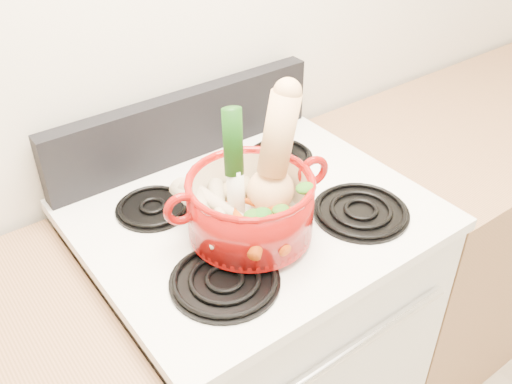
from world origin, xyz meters
TOP-DOWN VIEW (x-y plane):
  - wall_back at (0.00, 1.75)m, footprint 3.50×0.02m
  - stove_body at (0.00, 1.40)m, footprint 0.76×0.65m
  - cooktop at (0.00, 1.40)m, footprint 0.78×0.67m
  - control_backsplash at (0.00, 1.70)m, footprint 0.76×0.05m
  - oven_handle at (0.00, 1.06)m, footprint 0.60×0.02m
  - counter_right at (1.07, 1.40)m, footprint 1.36×0.65m
  - burner_front_left at (-0.19, 1.24)m, footprint 0.22×0.22m
  - burner_front_right at (0.19, 1.24)m, footprint 0.22×0.22m
  - burner_back_left at (-0.19, 1.54)m, footprint 0.17×0.17m
  - burner_back_right at (0.19, 1.54)m, footprint 0.17×0.17m
  - dutch_oven at (-0.06, 1.32)m, footprint 0.31×0.31m
  - pot_handle_left at (-0.21, 1.35)m, footprint 0.08×0.03m
  - pot_handle_right at (0.08, 1.30)m, footprint 0.08×0.03m
  - squash at (-0.00, 1.34)m, footprint 0.18×0.13m
  - leek at (-0.08, 1.36)m, footprint 0.06×0.07m
  - ginger at (-0.04, 1.41)m, footprint 0.09×0.07m
  - parsnip_0 at (-0.14, 1.36)m, footprint 0.06×0.24m
  - parsnip_1 at (-0.12, 1.36)m, footprint 0.12×0.19m
  - parsnip_2 at (-0.11, 1.37)m, footprint 0.11×0.21m
  - parsnip_3 at (-0.16, 1.35)m, footprint 0.09×0.16m
  - carrot_0 at (-0.07, 1.26)m, footprint 0.04×0.15m
  - carrot_1 at (-0.10, 1.30)m, footprint 0.05×0.16m
  - carrot_2 at (-0.03, 1.30)m, footprint 0.12×0.16m
  - carrot_3 at (-0.09, 1.24)m, footprint 0.12×0.10m

SIDE VIEW (x-z plane):
  - counter_right at x=1.07m, z-range 0.00..0.90m
  - stove_body at x=0.00m, z-range 0.00..0.92m
  - oven_handle at x=0.00m, z-range 0.77..0.79m
  - cooktop at x=0.00m, z-range 0.92..0.95m
  - burner_front_left at x=-0.19m, z-range 0.95..0.97m
  - burner_front_right at x=0.19m, z-range 0.95..0.97m
  - burner_back_left at x=-0.19m, z-range 0.95..0.97m
  - burner_back_right at x=0.19m, z-range 0.95..0.97m
  - carrot_0 at x=-0.07m, z-range 0.99..1.03m
  - ginger at x=-0.04m, z-range 0.99..1.04m
  - parsnip_0 at x=-0.14m, z-range 0.99..1.05m
  - carrot_1 at x=-0.10m, z-range 1.00..1.04m
  - parsnip_1 at x=-0.12m, z-range 1.00..1.05m
  - carrot_2 at x=-0.03m, z-range 1.00..1.05m
  - carrot_3 at x=-0.09m, z-range 1.01..1.05m
  - parsnip_3 at x=-0.16m, z-range 1.01..1.06m
  - parsnip_2 at x=-0.11m, z-range 1.00..1.06m
  - dutch_oven at x=-0.06m, z-range 0.97..1.10m
  - control_backsplash at x=0.00m, z-range 0.95..1.13m
  - pot_handle_left at x=-0.21m, z-range 1.04..1.12m
  - pot_handle_right at x=0.08m, z-range 1.04..1.12m
  - leek at x=-0.08m, z-range 0.99..1.26m
  - squash at x=0.00m, z-range 0.99..1.28m
  - wall_back at x=0.00m, z-range 0.00..2.60m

